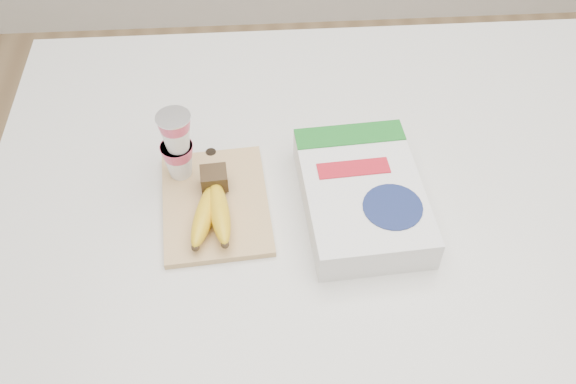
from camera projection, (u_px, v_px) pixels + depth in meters
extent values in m
cube|color=silver|center=(337.00, 309.00, 1.61)|extent=(1.38, 0.92, 1.03)
cube|color=tan|center=(216.00, 203.00, 1.16)|extent=(0.21, 0.27, 0.01)
cube|color=#382816|center=(214.00, 178.00, 1.16)|extent=(0.05, 0.05, 0.03)
ellipsoid|color=yellow|center=(205.00, 214.00, 1.11)|extent=(0.06, 0.16, 0.05)
sphere|color=#382816|center=(195.00, 247.00, 1.07)|extent=(0.01, 0.01, 0.01)
ellipsoid|color=yellow|center=(219.00, 211.00, 1.11)|extent=(0.05, 0.16, 0.05)
sphere|color=#382816|center=(225.00, 245.00, 1.06)|extent=(0.01, 0.01, 0.01)
cylinder|color=silver|center=(173.00, 117.00, 1.09)|extent=(0.06, 0.06, 0.00)
cube|color=white|center=(362.00, 196.00, 1.14)|extent=(0.22, 0.31, 0.06)
cube|color=#186E21|center=(350.00, 135.00, 1.19)|extent=(0.21, 0.07, 0.00)
cylinder|color=navy|center=(393.00, 207.00, 1.08)|extent=(0.11, 0.11, 0.00)
cube|color=red|center=(353.00, 168.00, 1.14)|extent=(0.13, 0.05, 0.00)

